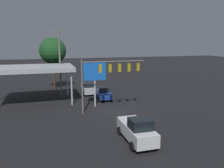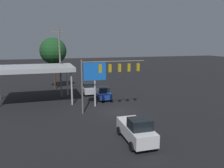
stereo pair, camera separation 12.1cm
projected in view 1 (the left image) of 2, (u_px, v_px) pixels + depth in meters
ground_plane at (117, 111)px, 28.08m from camera, size 200.00×200.00×0.00m
traffic_signal_assembly at (110, 72)px, 27.33m from camera, size 8.23×0.43×6.71m
utility_pole at (60, 61)px, 34.58m from camera, size 2.40×0.26×10.98m
gas_station_canopy at (32, 69)px, 31.60m from camera, size 11.68×7.52×5.35m
price_sign at (95, 73)px, 29.56m from camera, size 3.08×0.27×6.16m
sedan_waiting at (88, 88)px, 37.66m from camera, size 2.15×4.44×1.93m
pickup_parked at (137, 130)px, 19.33m from camera, size 2.34×5.24×2.40m
sedan_far at (103, 93)px, 34.20m from camera, size 2.24×4.49×1.93m
street_tree at (53, 51)px, 40.09m from camera, size 4.86×4.86×9.65m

